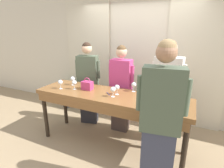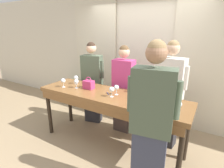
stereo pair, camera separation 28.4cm
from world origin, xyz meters
The scene contains 23 objects.
ground_plane centered at (0.00, 0.00, 0.00)m, with size 18.00×18.00×0.00m, color tan.
wall_back centered at (0.00, 1.37, 1.40)m, with size 12.00×0.06×2.80m.
curtain_panel_left centered at (-1.22, 1.30, 1.34)m, with size 1.16×0.03×2.69m.
curtain_panel_right centered at (1.22, 1.30, 1.34)m, with size 1.16×0.03×2.69m.
tasting_bar centered at (0.00, -0.02, 0.86)m, with size 2.54×0.70×0.96m.
wine_bottle centered at (1.04, 0.07, 1.09)m, with size 0.08×0.08×0.34m.
handbag centered at (-0.46, 0.04, 1.04)m, with size 0.18×0.12×0.21m.
wine_glass_front_left centered at (-0.66, -0.05, 1.08)m, with size 0.08×0.08×0.16m.
wine_glass_front_mid centered at (0.09, -0.09, 1.08)m, with size 0.08×0.08×0.16m.
wine_glass_front_right centered at (1.08, -0.14, 1.08)m, with size 0.08×0.08×0.16m.
wine_glass_center_left centered at (-0.84, 0.14, 1.08)m, with size 0.08×0.08×0.16m.
wine_glass_center_mid centered at (0.61, 0.22, 1.08)m, with size 0.08×0.08×0.16m.
wine_glass_center_right centered at (0.11, 0.03, 1.08)m, with size 0.08×0.08×0.16m.
wine_glass_back_left centered at (0.31, 0.27, 1.08)m, with size 0.08×0.08×0.16m.
wine_glass_back_mid centered at (-0.90, -0.13, 1.08)m, with size 0.08×0.08×0.16m.
wine_glass_back_right centered at (0.88, 0.05, 1.08)m, with size 0.08×0.08×0.16m.
wine_glass_near_host centered at (0.98, 0.19, 1.08)m, with size 0.08×0.08×0.16m.
pen centered at (-0.03, -0.01, 0.96)m, with size 0.10×0.11×0.01m.
guest_olive_jacket centered at (-0.76, 0.54, 0.89)m, with size 0.52×0.31×1.72m.
guest_pink_top centered at (-0.03, 0.54, 0.88)m, with size 0.50×0.24×1.70m.
guest_cream_sweater centered at (0.80, 0.54, 0.92)m, with size 0.56×0.30×1.81m.
host_pouring centered at (0.90, -0.63, 0.98)m, with size 0.55×0.27×1.88m.
potted_plant centered at (-1.73, 1.00, 0.40)m, with size 0.34×0.34×0.72m.
Camera 2 is at (1.39, -2.26, 1.97)m, focal length 28.00 mm.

